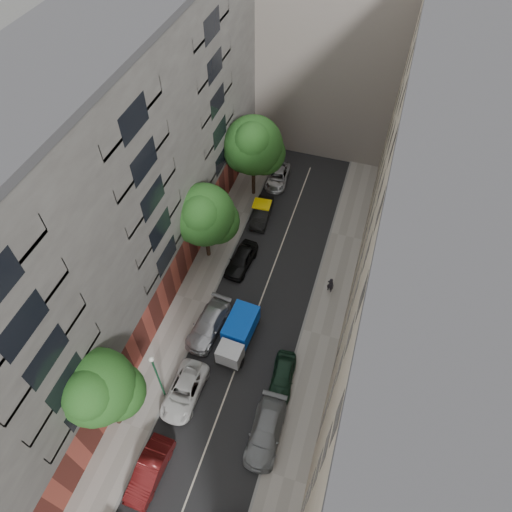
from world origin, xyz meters
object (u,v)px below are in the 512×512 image
at_px(tree_mid, 205,217).
at_px(tree_near, 98,390).
at_px(car_left_4, 241,259).
at_px(tarp_truck, 238,334).
at_px(car_right_2, 282,376).
at_px(car_left_3, 208,325).
at_px(car_left_5, 262,213).
at_px(car_left_2, 184,391).
at_px(car_left_6, 278,177).
at_px(pedestrian, 330,285).
at_px(car_left_1, 149,471).
at_px(lamp_post, 156,373).
at_px(tree_far, 254,148).
at_px(car_right_1, 266,432).

bearing_deg(tree_mid, tree_near, -91.50).
relative_size(car_left_4, tree_near, 0.53).
bearing_deg(tarp_truck, car_right_2, -22.54).
relative_size(car_left_3, tree_mid, 0.66).
height_order(car_left_5, tree_mid, tree_mid).
xyz_separation_m(car_left_2, car_left_6, (0.00, 24.40, -0.03)).
bearing_deg(pedestrian, tree_mid, 16.76).
distance_m(car_left_2, car_left_5, 18.80).
relative_size(car_left_1, car_left_6, 0.97).
xyz_separation_m(car_left_2, lamp_post, (-1.40, -0.47, 3.05)).
bearing_deg(car_left_4, car_left_6, 95.45).
distance_m(car_left_3, car_left_5, 13.20).
bearing_deg(car_left_6, car_left_4, -94.00).
height_order(car_left_3, car_left_6, car_left_3).
xyz_separation_m(car_left_1, pedestrian, (8.07, 17.76, 0.24)).
height_order(car_left_2, car_right_2, car_right_2).
height_order(car_left_4, tree_far, tree_far).
bearing_deg(car_left_5, car_left_2, -94.10).
bearing_deg(pedestrian, car_left_2, 75.92).
distance_m(tarp_truck, tree_near, 11.27).
bearing_deg(tarp_truck, car_left_1, -98.11).
height_order(car_left_2, car_left_3, car_left_3).
bearing_deg(car_right_2, tree_far, 108.93).
bearing_deg(pedestrian, car_left_3, 57.44).
bearing_deg(car_left_4, car_right_1, -59.47).
relative_size(car_left_2, car_left_3, 0.94).
bearing_deg(tarp_truck, car_left_5, 103.20).
xyz_separation_m(tarp_truck, car_left_5, (-2.27, 13.55, -0.53)).
distance_m(car_left_3, car_left_4, 7.08).
bearing_deg(car_left_2, pedestrian, 56.75).
height_order(tarp_truck, car_left_6, tarp_truck).
relative_size(car_left_1, car_left_5, 1.03).
relative_size(car_left_2, tree_near, 0.58).
bearing_deg(car_left_1, car_left_4, 91.71).
relative_size(car_left_6, tree_far, 0.53).
distance_m(car_right_1, car_right_2, 4.21).
height_order(car_left_3, car_left_5, car_left_3).
relative_size(tarp_truck, car_left_4, 1.14).
relative_size(car_left_2, tree_mid, 0.63).
relative_size(tree_near, lamp_post, 1.46).
relative_size(car_left_2, car_left_5, 1.11).
height_order(tarp_truck, car_left_3, tarp_truck).
bearing_deg(tarp_truck, car_left_2, -109.67).
bearing_deg(car_right_1, tarp_truck, 121.73).
xyz_separation_m(tarp_truck, tree_near, (-5.77, -8.56, 4.52)).
relative_size(car_right_1, lamp_post, 0.90).
bearing_deg(tree_near, car_left_1, -33.17).
height_order(car_right_2, tree_mid, tree_mid).
distance_m(car_left_5, tree_mid, 8.13).
bearing_deg(pedestrian, car_left_6, -37.10).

